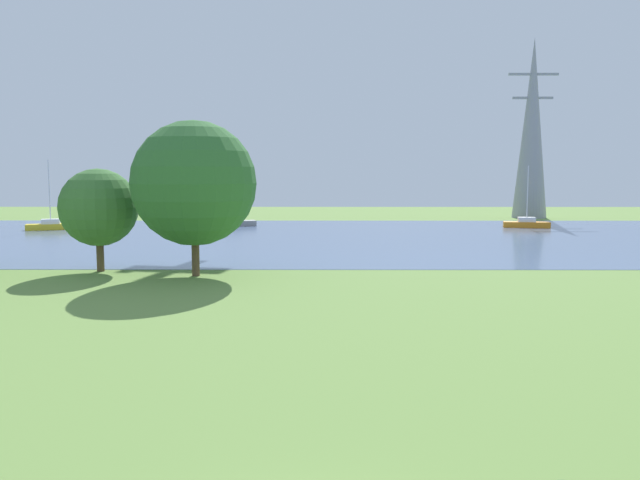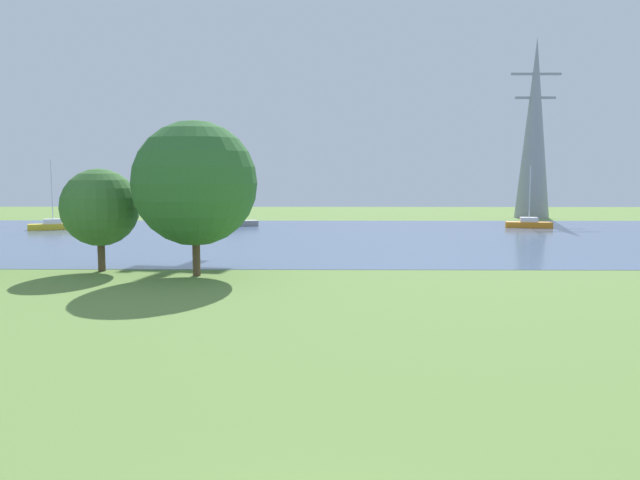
% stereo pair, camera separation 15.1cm
% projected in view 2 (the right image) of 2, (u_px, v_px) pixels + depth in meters
% --- Properties ---
extents(ground_plane, '(160.00, 160.00, 0.00)m').
position_uv_depth(ground_plane, '(322.00, 295.00, 31.12)').
color(ground_plane, olive).
extents(water_surface, '(140.00, 40.00, 0.02)m').
position_uv_depth(water_surface, '(324.00, 237.00, 58.96)').
color(water_surface, slate).
rests_on(water_surface, ground).
extents(sailboat_gray, '(5.03, 2.87, 7.60)m').
position_uv_depth(sailboat_gray, '(236.00, 222.00, 70.75)').
color(sailboat_gray, gray).
rests_on(sailboat_gray, water_surface).
extents(sailboat_orange, '(5.00, 2.40, 6.62)m').
position_uv_depth(sailboat_orange, '(529.00, 223.00, 68.94)').
color(sailboat_orange, orange).
rests_on(sailboat_orange, water_surface).
extents(sailboat_yellow, '(5.02, 3.05, 7.21)m').
position_uv_depth(sailboat_yellow, '(53.00, 225.00, 66.49)').
color(sailboat_yellow, yellow).
rests_on(sailboat_yellow, water_surface).
extents(tree_east_near, '(4.63, 4.63, 6.15)m').
position_uv_depth(tree_east_near, '(100.00, 208.00, 38.23)').
color(tree_east_near, brown).
rests_on(tree_east_near, ground).
extents(tree_west_far, '(7.10, 7.10, 8.86)m').
position_uv_depth(tree_west_far, '(195.00, 183.00, 36.34)').
color(tree_west_far, brown).
rests_on(tree_west_far, ground).
extents(electricity_pylon, '(6.40, 4.40, 23.12)m').
position_uv_depth(electricity_pylon, '(534.00, 129.00, 83.00)').
color(electricity_pylon, gray).
rests_on(electricity_pylon, ground).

